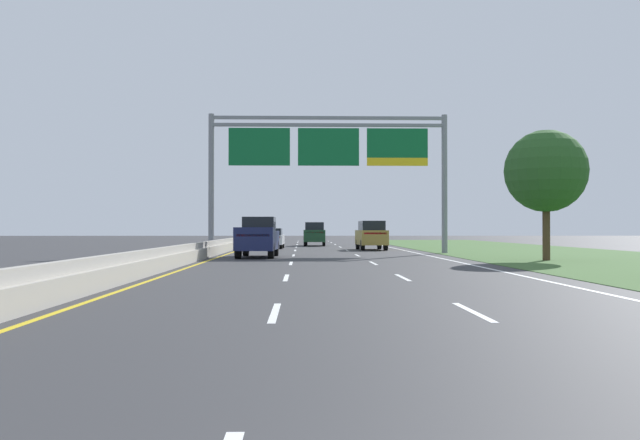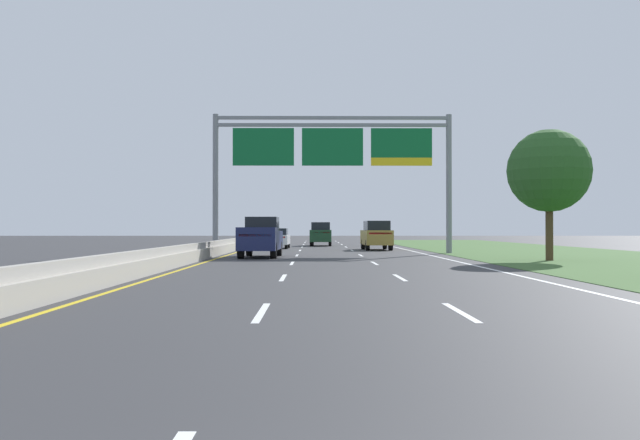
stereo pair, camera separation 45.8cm
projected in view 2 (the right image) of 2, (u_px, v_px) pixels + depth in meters
ground_plane at (330, 257)px, 37.28m from camera, size 220.00×220.00×0.00m
lane_striping at (330, 258)px, 36.82m from camera, size 11.96×106.00×0.01m
grass_verge_right at (586, 257)px, 37.41m from camera, size 14.00×110.00×0.02m
median_barrier_concrete at (208, 251)px, 37.23m from camera, size 0.60×110.00×0.85m
overhead_sign_gantry at (332, 154)px, 43.18m from camera, size 15.06×0.42×8.76m
pickup_truck_navy at (261, 237)px, 37.39m from camera, size 2.14×5.45×2.20m
car_white_left_lane_sedan at (277, 238)px, 53.71m from camera, size 1.90×4.43×1.57m
car_gold_right_lane_suv at (376, 235)px, 50.12m from camera, size 2.03×4.75×2.11m
car_darkgreen_centre_lane_suv at (321, 234)px, 61.88m from camera, size 2.03×4.75×2.11m
roadside_tree_mid at (549, 171)px, 33.11m from camera, size 3.99×3.99×6.34m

